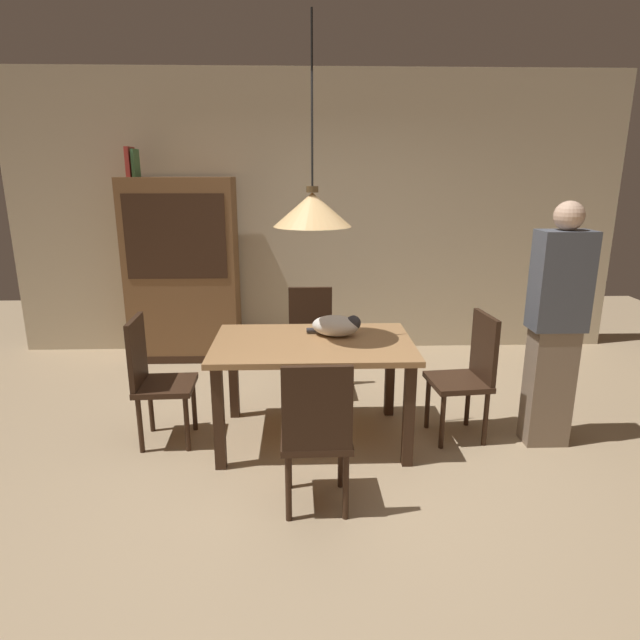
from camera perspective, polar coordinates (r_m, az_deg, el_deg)
name	(u,v)px	position (r m, az deg, el deg)	size (l,w,h in m)	color
ground	(329,472)	(3.66, 0.97, -15.81)	(10.00, 10.00, 0.00)	tan
back_wall	(317,216)	(5.79, -0.28, 11.03)	(6.40, 0.10, 2.90)	beige
dining_table	(313,355)	(3.80, -0.76, -3.74)	(1.40, 0.90, 0.75)	#A87A4C
chair_near_front	(316,430)	(3.05, -0.38, -11.64)	(0.41, 0.41, 0.93)	#382316
chair_left_side	(154,375)	(3.99, -17.25, -5.62)	(0.42, 0.42, 0.93)	#382316
chair_right_side	(469,371)	(4.04, 15.54, -5.23)	(0.44, 0.44, 0.93)	#382316
chair_far_back	(311,337)	(4.68, -0.98, -1.78)	(0.41, 0.41, 0.93)	#382316
cat_sleeping	(337,326)	(3.88, 1.81, -0.59)	(0.40, 0.29, 0.16)	silver
pendant_lamp	(312,209)	(3.60, -0.81, 11.70)	(0.52, 0.52, 1.30)	#E5B775
hutch_bookcase	(183,274)	(5.67, -14.35, 4.73)	(1.12, 0.45, 1.85)	brown
book_red_tall	(130,162)	(5.69, -19.50, 15.55)	(0.04, 0.22, 0.28)	#B73833
book_green_slim	(136,163)	(5.67, -19.01, 15.49)	(0.03, 0.20, 0.26)	#427A4C
person_standing	(556,327)	(4.03, 23.75, -0.65)	(0.36, 0.22, 1.72)	#84705B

